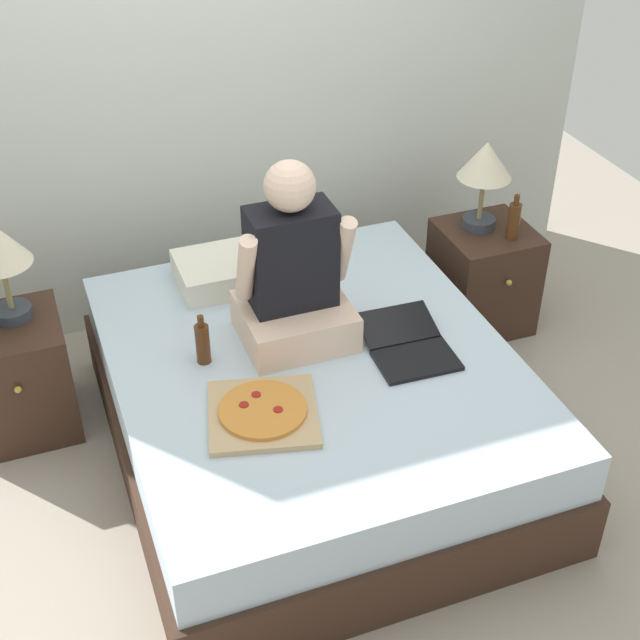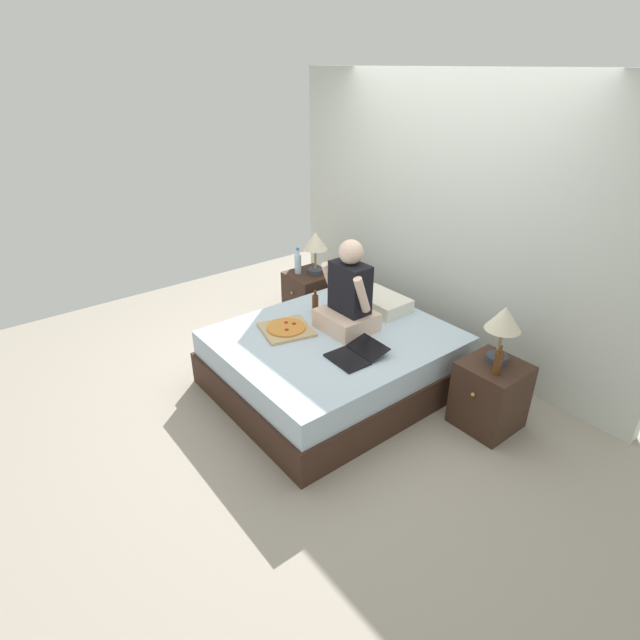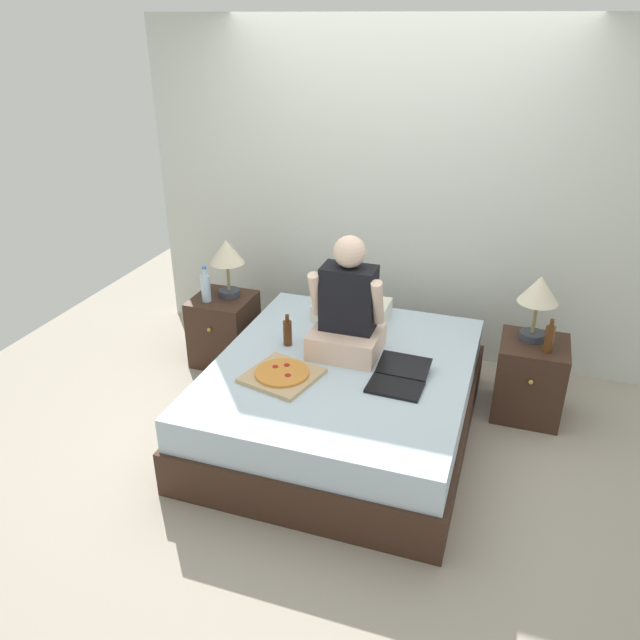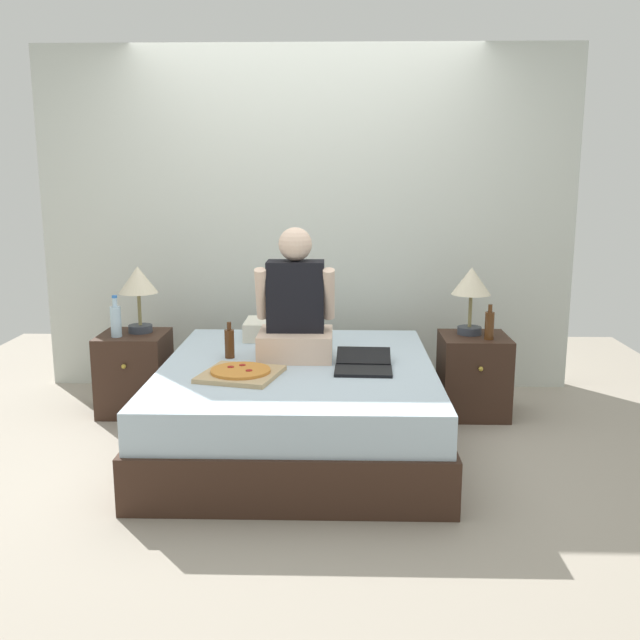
% 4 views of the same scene
% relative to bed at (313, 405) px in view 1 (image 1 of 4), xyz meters
% --- Properties ---
extents(ground_plane, '(5.93, 5.93, 0.00)m').
position_rel_bed_xyz_m(ground_plane, '(0.00, 0.00, -0.25)').
color(ground_plane, '#9E9384').
extents(wall_back, '(3.93, 0.12, 2.50)m').
position_rel_bed_xyz_m(wall_back, '(0.00, 1.30, 1.00)').
color(wall_back, silver).
rests_on(wall_back, ground).
extents(bed, '(1.62, 1.89, 0.51)m').
position_rel_bed_xyz_m(bed, '(0.00, 0.00, 0.00)').
color(bed, '#382319').
rests_on(bed, ground).
extents(nightstand_left, '(0.44, 0.47, 0.54)m').
position_rel_bed_xyz_m(nightstand_left, '(-1.14, 0.60, 0.02)').
color(nightstand_left, '#382319').
rests_on(nightstand_left, ground).
extents(nightstand_right, '(0.44, 0.47, 0.54)m').
position_rel_bed_xyz_m(nightstand_right, '(1.14, 0.60, 0.02)').
color(nightstand_right, '#382319').
rests_on(nightstand_right, ground).
extents(lamp_on_right_nightstand, '(0.26, 0.26, 0.45)m').
position_rel_bed_xyz_m(lamp_on_right_nightstand, '(1.11, 0.65, 0.62)').
color(lamp_on_right_nightstand, '#333842').
rests_on(lamp_on_right_nightstand, nightstand_right).
extents(beer_bottle, '(0.06, 0.06, 0.23)m').
position_rel_bed_xyz_m(beer_bottle, '(1.21, 0.50, 0.39)').
color(beer_bottle, '#512D14').
rests_on(beer_bottle, nightstand_right).
extents(pillow, '(0.52, 0.34, 0.12)m').
position_rel_bed_xyz_m(pillow, '(-0.13, 0.66, 0.32)').
color(pillow, silver).
rests_on(pillow, bed).
extents(person_seated, '(0.47, 0.40, 0.78)m').
position_rel_bed_xyz_m(person_seated, '(-0.02, 0.17, 0.54)').
color(person_seated, beige).
rests_on(person_seated, bed).
extents(laptop, '(0.33, 0.43, 0.07)m').
position_rel_bed_xyz_m(laptop, '(0.38, -0.11, 0.28)').
color(laptop, black).
rests_on(laptop, bed).
extents(pizza_box, '(0.48, 0.48, 0.05)m').
position_rel_bed_xyz_m(pizza_box, '(-0.30, -0.28, 0.28)').
color(pizza_box, tan).
rests_on(pizza_box, bed).
extents(beer_bottle_on_bed, '(0.06, 0.06, 0.22)m').
position_rel_bed_xyz_m(beer_bottle_on_bed, '(-0.42, 0.12, 0.35)').
color(beer_bottle_on_bed, '#4C2811').
rests_on(beer_bottle_on_bed, bed).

